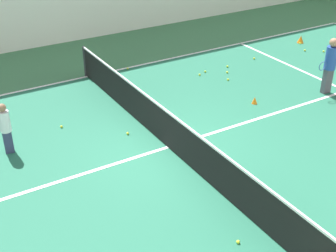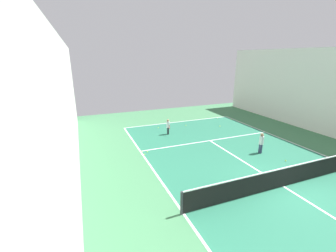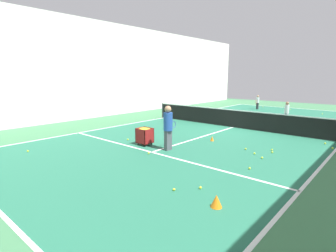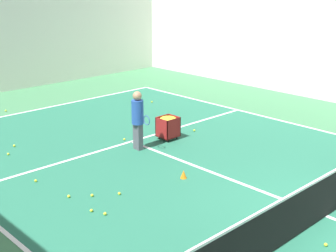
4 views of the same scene
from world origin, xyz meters
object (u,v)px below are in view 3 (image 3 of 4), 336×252
tennis_net (233,118)px  child_midcourt (287,111)px  training_cone_0 (216,201)px  player_near_baseline (258,101)px  coach_at_net (168,125)px  training_cone_1 (212,139)px  ball_cart (145,133)px

tennis_net → child_midcourt: (-1.79, -3.42, 0.23)m
tennis_net → training_cone_0: tennis_net is taller
tennis_net → child_midcourt: bearing=-117.6°
tennis_net → training_cone_0: bearing=115.3°
player_near_baseline → coach_at_net: bearing=20.9°
player_near_baseline → child_midcourt: child_midcourt is taller
training_cone_1 → player_near_baseline: bearing=-76.0°
ball_cart → training_cone_1: size_ratio=3.48×
player_near_baseline → coach_at_net: size_ratio=0.70×
tennis_net → ball_cart: (0.99, 5.87, -0.01)m
child_midcourt → training_cone_0: child_midcourt is taller
training_cone_1 → child_midcourt: bearing=-98.3°
coach_at_net → ball_cart: 1.34m
training_cone_0 → training_cone_1: training_cone_0 is taller
coach_at_net → ball_cart: bearing=95.5°
tennis_net → coach_at_net: 5.84m
player_near_baseline → training_cone_0: 18.57m
coach_at_net → child_midcourt: 9.37m
ball_cart → training_cone_1: 3.03m
player_near_baseline → ball_cart: player_near_baseline is taller
child_midcourt → training_cone_1: size_ratio=6.28×
tennis_net → ball_cart: tennis_net is taller
coach_at_net → training_cone_1: (-0.53, -2.37, -0.89)m
player_near_baseline → ball_cart: bearing=16.1°
tennis_net → player_near_baseline: 9.21m
player_near_baseline → coach_at_net: coach_at_net is taller
tennis_net → training_cone_1: (-0.79, 3.44, -0.42)m
child_midcourt → tennis_net: bearing=-15.6°
child_midcourt → player_near_baseline: bearing=-131.3°
coach_at_net → training_cone_1: bearing=-9.5°
coach_at_net → child_midcourt: coach_at_net is taller
ball_cart → player_near_baseline: bearing=-84.9°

